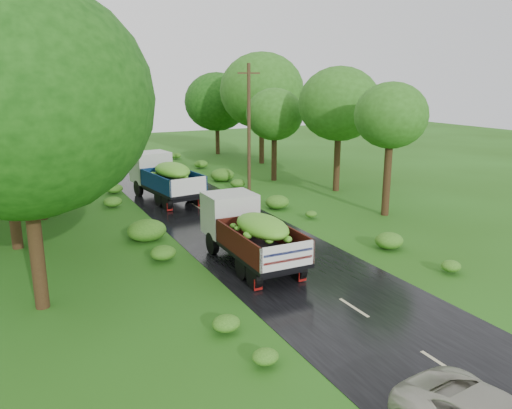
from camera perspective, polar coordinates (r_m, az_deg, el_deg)
ground at (r=18.03m, az=11.11°, el=-11.54°), size 120.00×120.00×0.00m
road at (r=21.84m, az=3.07°, el=-6.57°), size 6.50×80.00×0.02m
road_lines at (r=22.65m, az=1.81°, el=-5.74°), size 0.12×69.60×0.00m
truck_near at (r=21.31m, az=-0.96°, el=-2.80°), size 2.32×6.39×2.68m
truck_far at (r=33.16m, az=-10.57°, el=3.34°), size 3.27×7.10×2.88m
utility_pole at (r=34.66m, az=-0.81°, el=8.85°), size 1.52×0.44×8.75m
trees_left at (r=33.56m, az=-26.87°, el=11.27°), size 6.70×35.17×10.01m
trees_right at (r=42.32m, az=1.92°, el=11.61°), size 6.26×30.13×8.42m
shrubs at (r=29.52m, az=-5.59°, el=-0.37°), size 11.90×44.00×0.70m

